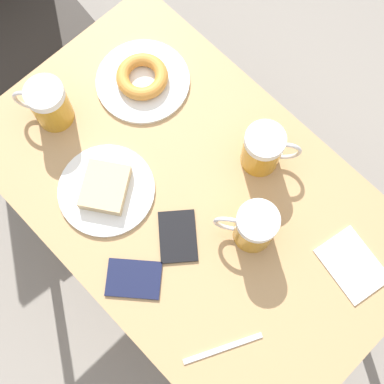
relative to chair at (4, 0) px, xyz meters
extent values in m
plane|color=gray|center=(-0.06, -0.93, -0.53)|extent=(8.00, 8.00, 0.00)
cube|color=tan|center=(-0.06, -0.93, 0.16)|extent=(0.67, 1.08, 0.03)
cylinder|color=black|center=(0.23, -1.43, -0.19)|extent=(0.04, 0.04, 0.68)
cylinder|color=black|center=(-0.36, -0.43, -0.19)|extent=(0.04, 0.04, 0.68)
cylinder|color=black|center=(0.23, -0.43, -0.19)|extent=(0.04, 0.04, 0.68)
cube|color=#2D2823|center=(-0.01, -0.09, -0.07)|extent=(0.44, 0.44, 0.02)
cylinder|color=#2D2823|center=(-0.20, -0.25, -0.31)|extent=(0.03, 0.03, 0.46)
cylinder|color=#2D2823|center=(0.14, -0.29, -0.31)|extent=(0.03, 0.03, 0.46)
cylinder|color=#2D2823|center=(0.18, 0.06, -0.31)|extent=(0.03, 0.03, 0.46)
cylinder|color=white|center=(-0.21, -0.77, 0.18)|extent=(0.24, 0.24, 0.01)
cube|color=#D1B27F|center=(-0.21, -0.77, 0.20)|extent=(0.16, 0.15, 0.03)
cylinder|color=white|center=(0.06, -0.61, 0.18)|extent=(0.25, 0.25, 0.01)
torus|color=#D18938|center=(0.06, -0.61, 0.21)|extent=(0.14, 0.14, 0.03)
cylinder|color=#C68C23|center=(0.12, -0.98, 0.23)|extent=(0.09, 0.09, 0.11)
cylinder|color=white|center=(0.12, -0.98, 0.30)|extent=(0.10, 0.10, 0.02)
torus|color=silver|center=(0.15, -1.02, 0.24)|extent=(0.06, 0.07, 0.08)
cylinder|color=#C68C23|center=(-0.17, -0.53, 0.23)|extent=(0.09, 0.09, 0.11)
cylinder|color=white|center=(-0.17, -0.53, 0.30)|extent=(0.10, 0.10, 0.02)
torus|color=silver|center=(-0.20, -0.49, 0.24)|extent=(0.06, 0.07, 0.08)
cylinder|color=#C68C23|center=(-0.03, -1.10, 0.23)|extent=(0.09, 0.09, 0.11)
cylinder|color=white|center=(-0.03, -1.10, 0.30)|extent=(0.10, 0.10, 0.02)
torus|color=silver|center=(-0.06, -1.06, 0.24)|extent=(0.06, 0.07, 0.08)
cube|color=white|center=(0.08, -1.31, 0.18)|extent=(0.14, 0.17, 0.00)
cube|color=silver|center=(-0.27, -1.24, 0.18)|extent=(0.17, 0.09, 0.00)
cube|color=black|center=(-0.16, -0.98, 0.18)|extent=(0.15, 0.15, 0.01)
cube|color=#141938|center=(-0.31, -0.98, 0.18)|extent=(0.15, 0.15, 0.01)
camera|label=1|loc=(-0.34, -1.22, 1.42)|focal=50.00mm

